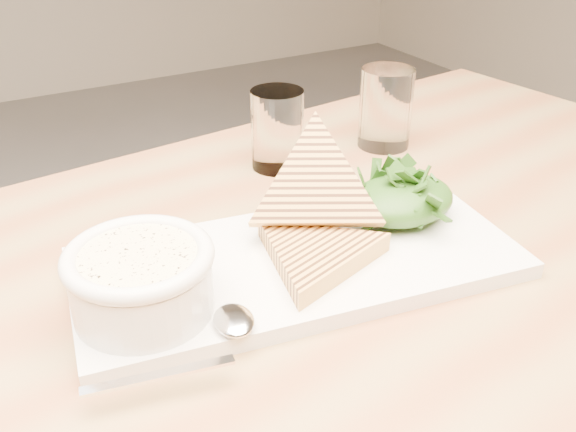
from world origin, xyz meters
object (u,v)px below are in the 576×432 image
table_top (366,300)px  soup_bowl (142,287)px  platter (298,263)px  glass_near (277,130)px  glass_far (386,108)px

table_top → soup_bowl: (-0.20, 0.04, 0.06)m
table_top → soup_bowl: soup_bowl is taller
table_top → platter: (-0.04, 0.05, 0.03)m
soup_bowl → glass_near: (0.25, 0.23, 0.01)m
soup_bowl → glass_near: bearing=41.8°
platter → soup_bowl: (-0.15, -0.01, 0.03)m
platter → glass_far: bearing=38.6°
table_top → platter: size_ratio=2.90×
table_top → glass_far: 0.34m
soup_bowl → glass_near: size_ratio=1.16×
soup_bowl → platter: bearing=2.9°
platter → soup_bowl: bearing=-177.1°
platter → soup_bowl: 0.16m
glass_far → table_top: bearing=-129.6°
soup_bowl → glass_near: 0.34m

